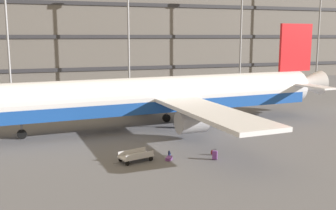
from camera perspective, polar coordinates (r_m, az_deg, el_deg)
name	(u,v)px	position (r m, az deg, el deg)	size (l,w,h in m)	color
ground_plane	(198,119)	(46.86, 4.39, -2.09)	(600.00, 600.00, 0.00)	#5B5B60
terminal_structure	(115,36)	(91.87, -7.61, 9.71)	(147.46, 21.10, 19.02)	#605B56
airliner	(163,96)	(42.97, -0.72, 1.29)	(43.56, 35.30, 11.15)	silver
light_mast_left	(6,12)	(72.94, -22.23, 12.19)	(1.80, 0.50, 23.60)	gray
light_mast_center_left	(128,23)	(74.80, -5.72, 11.63)	(1.80, 0.50, 20.66)	gray
light_mast_center_right	(241,23)	(83.37, 10.46, 11.55)	(1.80, 0.50, 21.26)	gray
light_mast_right	(320,16)	(94.26, 20.92, 11.78)	(1.80, 0.50, 24.16)	gray
suitcase_black	(215,155)	(32.00, 6.72, -7.13)	(0.47, 0.44, 0.86)	#72388C
suitcase_scuffed	(169,158)	(31.81, 0.14, -7.66)	(0.74, 0.84, 0.25)	#72388C
backpack_upright	(169,154)	(32.72, 0.20, -6.97)	(0.32, 0.38, 0.52)	navy
backpack_orange	(213,153)	(33.23, 6.44, -6.80)	(0.38, 0.28, 0.48)	maroon
baggage_cart	(136,156)	(31.48, -4.64, -7.31)	(3.36, 1.95, 0.82)	#B7B7BC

